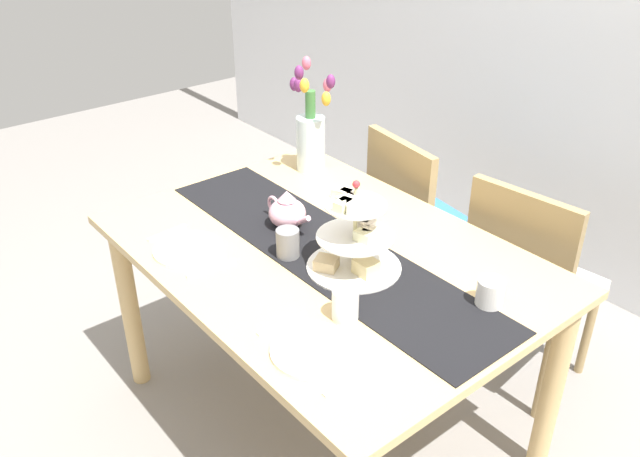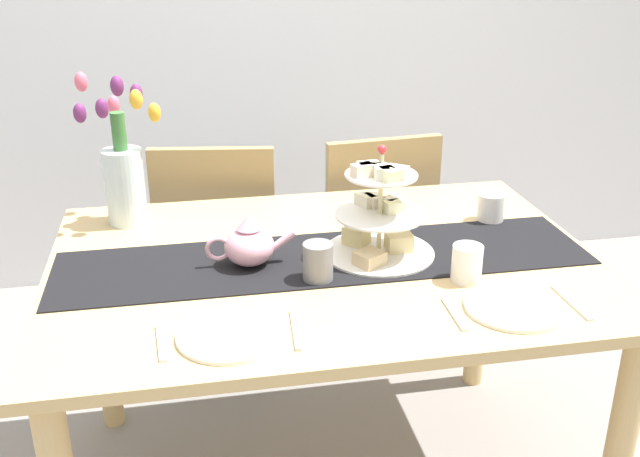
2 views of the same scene
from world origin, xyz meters
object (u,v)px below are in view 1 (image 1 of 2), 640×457
Objects in this scene: dinner_plate_right at (313,350)px; mug_grey at (288,243)px; teapot at (287,212)px; fork_right at (281,324)px; dining_table at (324,277)px; tiered_cake_stand at (354,240)px; mug_white_text at (345,304)px; knife_left at (211,268)px; chair_left at (418,223)px; chair_right at (528,279)px; dinner_plate_left at (188,249)px; cream_jug at (490,293)px; tulip_vase at (311,133)px; fork_left at (167,233)px; knife_right at (350,380)px.

mug_grey reaches higher than dinner_plate_right.
teapot reaches higher than fork_right.
dining_table is 4.78× the size of tiered_cake_stand.
knife_left is at bearing -160.72° from mug_white_text.
chair_left and chair_right have the same top height.
dinner_plate_left is (-0.43, -0.35, -0.10)m from tiered_cake_stand.
tulip_vase is at bearing 169.68° from cream_jug.
fork_left is 1.58× the size of mug_grey.
dinner_plate_left is at bearing -102.71° from teapot.
chair_right is 9.58× the size of mug_white_text.
tulip_vase reaches higher than knife_right.
tulip_vase reaches higher than knife_left.
fork_left is 0.88× the size of knife_right.
tulip_vase is 1.96× the size of dinner_plate_right.
dinner_plate_right is at bearing -87.12° from chair_right.
chair_right is 0.98m from mug_white_text.
mug_white_text is (0.36, -0.07, -0.00)m from mug_grey.
dining_table is 0.20m from mug_grey.
chair_right is 1.02m from tulip_vase.
chair_right reaches higher than fork_left.
cream_jug is at bearing 17.82° from dining_table.
dinner_plate_right is (-0.16, -0.52, -0.04)m from cream_jug.
teapot is at bearing 100.69° from knife_left.
dining_table is 9.68× the size of fork_right.
chair_left reaches higher than dining_table.
teapot reaches higher than cream_jug.
mug_grey is (-0.27, 0.23, 0.05)m from fork_right.
teapot is 0.53× the size of tulip_vase.
teapot is 1.04× the size of dinner_plate_left.
fork_right is at bearing -56.43° from dining_table.
teapot is 0.68m from dinner_plate_right.
knife_right is (0.20, -1.09, 0.27)m from chair_right.
dinner_plate_right is at bearing 0.00° from knife_left.
fork_left is (-0.18, -1.09, 0.27)m from chair_left.
cream_jug reaches higher than dinner_plate_right.
knife_left is at bearing 180.00° from fork_right.
dinner_plate_left is 0.80m from knife_right.
dinner_plate_left is at bearing 180.00° from knife_right.
fork_right is 0.36m from mug_grey.
teapot is at bearing 57.39° from fork_left.
tiered_cake_stand is at bearing 31.51° from fork_left.
mug_grey is 1.00× the size of mug_white_text.
tulip_vase is 2.65× the size of knife_right.
chair_left is at bearing 125.25° from knife_right.
dining_table is 0.26m from teapot.
chair_left is 1.29m from dinner_plate_right.
knife_right is (0.52, -0.35, 0.11)m from dining_table.
dinner_plate_right is (0.38, -0.35, 0.11)m from dining_table.
chair_right is 9.58× the size of mug_grey.
knife_left is at bearing -112.81° from chair_right.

